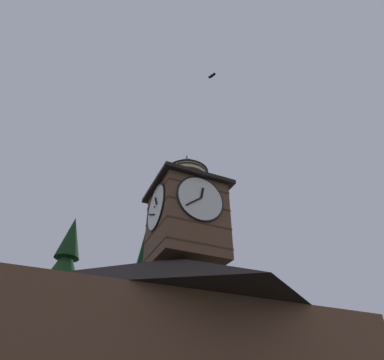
% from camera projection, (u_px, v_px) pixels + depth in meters
% --- Properties ---
extents(building_main, '(16.03, 10.59, 8.58)m').
position_uv_depth(building_main, '(177.00, 346.00, 14.84)').
color(building_main, brown).
rests_on(building_main, ground_plane).
extents(clock_tower, '(4.63, 4.63, 7.96)m').
position_uv_depth(clock_tower, '(186.00, 213.00, 20.13)').
color(clock_tower, brown).
rests_on(clock_tower, building_main).
extents(pine_tree_behind, '(5.18, 5.18, 16.09)m').
position_uv_depth(pine_tree_behind, '(141.00, 335.00, 22.79)').
color(pine_tree_behind, '#473323').
rests_on(pine_tree_behind, ground_plane).
extents(pine_tree_aside, '(4.96, 4.96, 13.16)m').
position_uv_depth(pine_tree_aside, '(47.00, 341.00, 18.61)').
color(pine_tree_aside, '#473323').
rests_on(pine_tree_aside, ground_plane).
extents(moon, '(2.04, 2.04, 2.04)m').
position_uv_depth(moon, '(175.00, 319.00, 53.41)').
color(moon, silver).
extents(flying_bird_high, '(0.43, 0.63, 0.15)m').
position_uv_depth(flying_bird_high, '(212.00, 76.00, 23.88)').
color(flying_bird_high, black).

